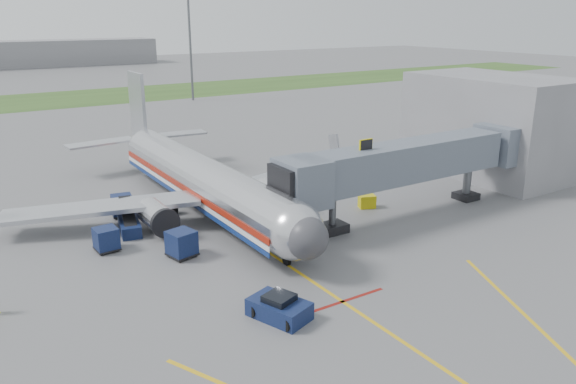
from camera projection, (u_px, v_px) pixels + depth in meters
ground at (304, 276)px, 35.64m from camera, size 400.00×400.00×0.00m
grass_strip at (41, 101)px, 107.87m from camera, size 300.00×25.00×0.01m
apron_markings at (382, 328)px, 29.70m from camera, size 21.52×50.00×0.01m
airliner at (202, 179)px, 47.08m from camera, size 32.10×35.67×10.25m
jet_bridge at (402, 163)px, 44.92m from camera, size 25.30×4.00×6.90m
terminal at (491, 125)px, 57.58m from camera, size 10.00×16.00×10.00m
light_mast_right at (190, 43)px, 105.43m from camera, size 2.00×0.44×20.40m
pushback_tug at (279, 308)px, 30.60m from camera, size 2.99×3.76×1.37m
baggage_cart_a at (106, 239)px, 39.19m from camera, size 1.64×1.64×1.68m
baggage_cart_b at (182, 244)px, 38.21m from camera, size 2.05×2.05×1.85m
baggage_cart_c at (122, 206)px, 45.92m from camera, size 1.91×1.91×1.79m
belt_loader at (129, 225)px, 42.74m from camera, size 2.11×4.53×2.14m
ground_power_cart at (367, 202)px, 48.07m from camera, size 1.61×1.35×1.10m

